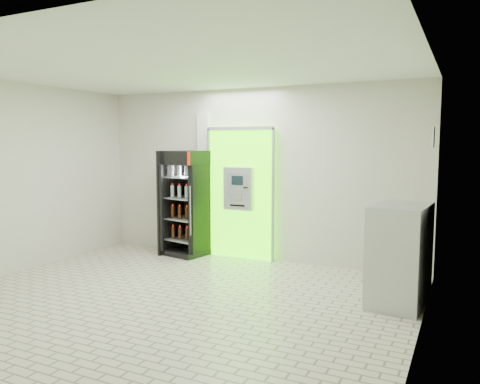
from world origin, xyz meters
The scene contains 7 objects.
ground centered at (0.00, 0.00, 0.00)m, with size 6.00×6.00×0.00m, color beige.
room_shell centered at (0.00, 0.00, 1.84)m, with size 6.00×6.00×6.00m.
atm_assembly centered at (-0.20, 2.41, 1.17)m, with size 1.30×0.24×2.33m.
pillar centered at (-0.98, 2.45, 1.30)m, with size 0.22×0.11×2.60m.
beverage_cooler centered at (-1.20, 2.18, 0.92)m, with size 0.83×0.79×1.91m.
steel_cabinet centered at (2.67, 1.10, 0.64)m, with size 0.73×1.02×1.28m.
exit_sign centered at (2.99, 1.40, 2.12)m, with size 0.02×0.22×0.26m.
Camera 1 is at (3.40, -5.00, 2.05)m, focal length 35.00 mm.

